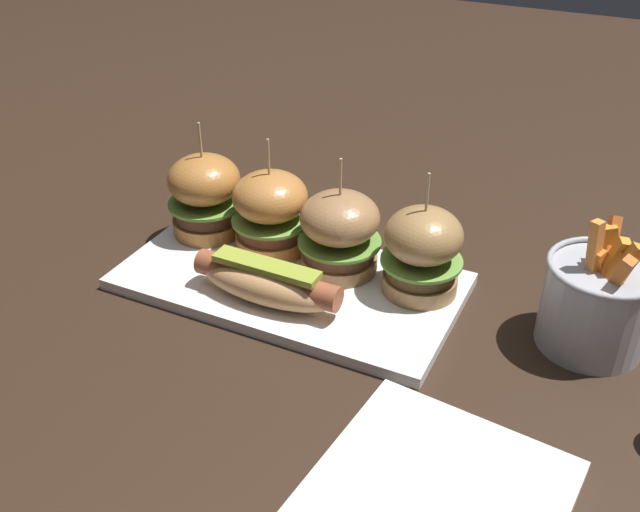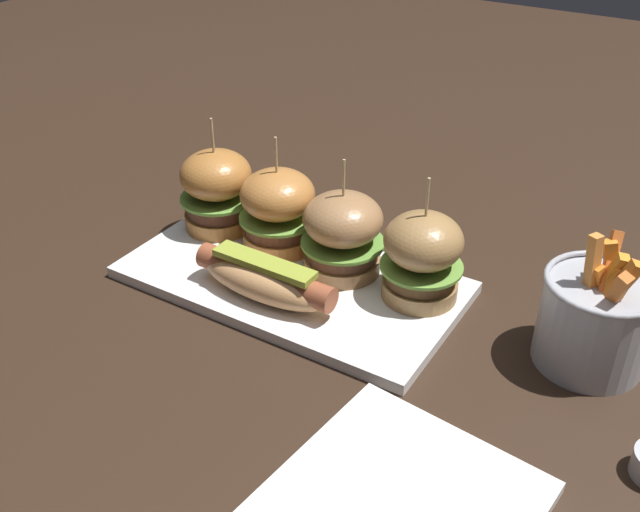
% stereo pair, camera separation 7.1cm
% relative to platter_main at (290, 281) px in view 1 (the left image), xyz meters
% --- Properties ---
extents(ground_plane, '(3.00, 3.00, 0.00)m').
position_rel_platter_main_xyz_m(ground_plane, '(0.00, 0.00, -0.01)').
color(ground_plane, black).
extents(platter_main, '(0.40, 0.21, 0.01)m').
position_rel_platter_main_xyz_m(platter_main, '(0.00, 0.00, 0.00)').
color(platter_main, white).
rests_on(platter_main, ground).
extents(hot_dog, '(0.18, 0.06, 0.05)m').
position_rel_platter_main_xyz_m(hot_dog, '(-0.00, -0.05, 0.03)').
color(hot_dog, tan).
rests_on(hot_dog, platter_main).
extents(slider_far_left, '(0.10, 0.10, 0.15)m').
position_rel_platter_main_xyz_m(slider_far_left, '(-0.15, 0.05, 0.06)').
color(slider_far_left, '#AC6D31').
rests_on(slider_far_left, platter_main).
extents(slider_center_left, '(0.10, 0.10, 0.15)m').
position_rel_platter_main_xyz_m(slider_center_left, '(-0.05, 0.05, 0.06)').
color(slider_center_left, '#B47337').
rests_on(slider_center_left, platter_main).
extents(slider_center_right, '(0.10, 0.10, 0.14)m').
position_rel_platter_main_xyz_m(slider_center_right, '(0.05, 0.04, 0.06)').
color(slider_center_right, '#9C6F46').
rests_on(slider_center_right, platter_main).
extents(slider_far_right, '(0.09, 0.09, 0.15)m').
position_rel_platter_main_xyz_m(slider_far_right, '(0.15, 0.04, 0.06)').
color(slider_far_right, '#A07645').
rests_on(slider_far_right, platter_main).
extents(fries_bucket, '(0.12, 0.12, 0.15)m').
position_rel_platter_main_xyz_m(fries_bucket, '(0.34, 0.05, 0.05)').
color(fries_bucket, '#A8AAB2').
rests_on(fries_bucket, ground).
extents(side_plate, '(0.22, 0.22, 0.01)m').
position_rel_platter_main_xyz_m(side_plate, '(0.26, -0.23, -0.00)').
color(side_plate, white).
rests_on(side_plate, ground).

